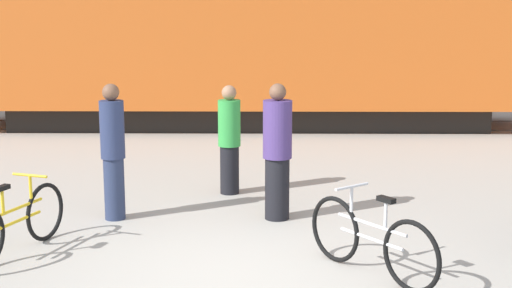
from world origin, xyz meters
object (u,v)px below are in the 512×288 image
person_in_purple (277,152)px  bicycle_yellow (16,223)px  person_in_green (229,140)px  person_in_navy (113,151)px  bicycle_silver (371,240)px

person_in_purple → bicycle_yellow: bearing=126.8°
person_in_green → person_in_purple: person_in_purple is taller
bicycle_yellow → person_in_purple: (2.97, 1.45, 0.53)m
bicycle_yellow → person_in_navy: 1.72m
bicycle_silver → person_in_green: bearing=115.7°
person_in_green → bicycle_yellow: bearing=69.0°
person_in_purple → person_in_navy: person_in_purple is taller
person_in_green → person_in_navy: 1.99m
person_in_green → person_in_purple: 1.50m
person_in_navy → bicycle_yellow: bearing=-104.2°
bicycle_silver → person_in_green: (-1.63, 3.38, 0.43)m
bicycle_yellow → person_in_purple: size_ratio=0.95×
bicycle_yellow → person_in_purple: person_in_purple is taller
bicycle_silver → person_in_purple: (-0.93, 2.05, 0.51)m
bicycle_silver → person_in_navy: bearing=146.7°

